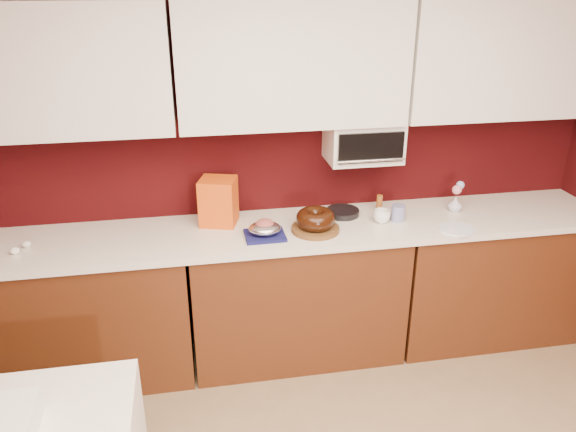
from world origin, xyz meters
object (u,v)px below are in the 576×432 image
Objects in this scene: coffee_mug at (382,215)px; foil_ham_nest at (265,228)px; toaster_oven at (363,141)px; blue_jar at (398,213)px; bundt_cake at (316,219)px; pandoro_box at (219,201)px; flower_vase at (455,203)px.

foil_ham_nest is at bearing -173.97° from coffee_mug.
toaster_oven is 4.42× the size of blue_jar.
blue_jar is (0.54, 0.06, -0.03)m from bundt_cake.
pandoro_box is 2.90× the size of coffee_mug.
coffee_mug is at bearing -66.44° from toaster_oven.
foil_ham_nest is 1.87× the size of blue_jar.
coffee_mug is at bearing -170.31° from flower_vase.
pandoro_box is (-0.56, 0.22, 0.06)m from bundt_cake.
blue_jar is 0.43m from flower_vase.
blue_jar is (1.10, -0.16, -0.09)m from pandoro_box.
pandoro_box is (-0.91, -0.02, -0.33)m from toaster_oven.
pandoro_box is 1.01m from coffee_mug.
flower_vase is (0.96, 0.14, -0.03)m from bundt_cake.
blue_jar is at bearing 8.59° from pandoro_box.
bundt_cake is at bearing -144.99° from toaster_oven.
foil_ham_nest is at bearing -175.10° from bundt_cake.
toaster_oven reaches higher than bundt_cake.
toaster_oven is 1.56× the size of pandoro_box.
pandoro_box is at bearing 135.09° from foil_ham_nest.
flower_vase is (0.53, 0.09, 0.00)m from coffee_mug.
pandoro_box is (-0.25, 0.25, 0.09)m from foil_ham_nest.
bundt_cake is 0.82× the size of pandoro_box.
bundt_cake is at bearing -173.43° from blue_jar.
coffee_mug is at bearing -174.45° from blue_jar.
toaster_oven is at bearing 35.01° from bundt_cake.
flower_vase reaches higher than coffee_mug.
coffee_mug is at bearing 7.10° from pandoro_box.
blue_jar is at bearing 5.97° from foil_ham_nest.
flower_vase reaches higher than blue_jar.
coffee_mug is 0.11m from blue_jar.
flower_vase is (0.42, 0.08, 0.00)m from blue_jar.
blue_jar reaches higher than foil_ham_nest.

